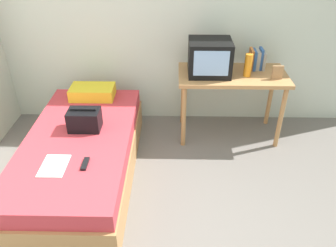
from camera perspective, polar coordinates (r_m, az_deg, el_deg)
The scene contains 12 objects.
ground_plane at distance 2.88m, azimuth -0.11°, elevation -19.21°, with size 8.00×8.00×0.00m, color slate.
wall_back at distance 3.91m, azimuth 0.58°, elevation 18.23°, with size 5.20×0.10×2.60m, color silver.
bed at distance 3.40m, azimuth -14.44°, elevation -5.37°, with size 1.00×2.00×0.46m.
desk at distance 3.76m, azimuth 10.72°, elevation 6.90°, with size 1.16×0.60×0.77m.
tv at distance 3.61m, azimuth 7.03°, elevation 11.00°, with size 0.44×0.39×0.36m.
water_bottle at distance 3.64m, azimuth 13.35°, elevation 9.55°, with size 0.08×0.08×0.24m, color orange.
book_row at distance 3.86m, azimuth 14.74°, elevation 10.41°, with size 0.16×0.17×0.23m.
picture_frame at distance 3.68m, azimuth 17.97°, elevation 8.20°, with size 0.11×0.02×0.14m, color #9E754C.
pillow at distance 3.89m, azimuth -12.61°, elevation 5.20°, with size 0.48×0.29×0.13m, color yellow.
handbag at distance 3.31m, azimuth -13.90°, elevation 0.62°, with size 0.30×0.20×0.22m.
magazine at distance 2.96m, azimuth -18.65°, elevation -6.77°, with size 0.21×0.29×0.01m, color white.
remote_dark at distance 2.90m, azimuth -13.79°, elevation -6.61°, with size 0.04×0.16×0.02m, color black.
Camera 1 is at (0.04, -1.79, 2.25)m, focal length 36.15 mm.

